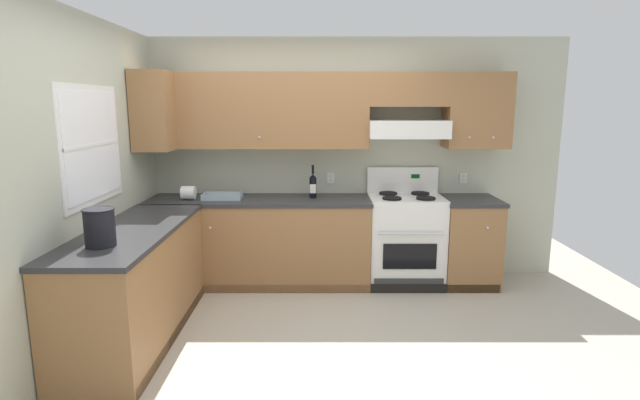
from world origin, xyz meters
name	(u,v)px	position (x,y,z in m)	size (l,w,h in m)	color
ground_plane	(291,336)	(0.00, 0.00, 0.00)	(7.04, 7.04, 0.00)	#B2AA99
wall_back	(334,141)	(0.40, 1.53, 1.48)	(4.68, 0.57, 2.55)	#B7BAA3
wall_left	(94,170)	(-1.59, 0.23, 1.34)	(0.47, 4.00, 2.55)	#B7BAA3
counter_back_run	(300,242)	(0.03, 1.24, 0.45)	(3.60, 0.65, 0.91)	olive
counter_left_run	(135,284)	(-1.24, 0.00, 0.45)	(0.63, 1.91, 0.91)	olive
stove	(403,239)	(1.11, 1.25, 0.48)	(0.76, 0.62, 1.20)	white
wine_bottle	(311,185)	(0.15, 1.29, 1.04)	(0.07, 0.08, 0.34)	black
bowl	(220,197)	(-0.78, 1.22, 0.93)	(0.40, 0.21, 0.06)	#9EADB7
bucket	(97,227)	(-1.27, -0.50, 1.05)	(0.21, 0.21, 0.26)	black
paper_towel_roll	(186,193)	(-1.12, 1.19, 0.98)	(0.14, 0.14, 0.14)	white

